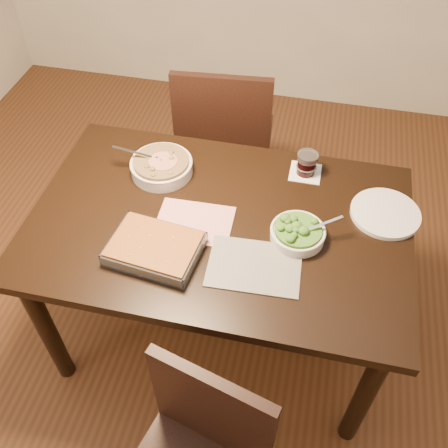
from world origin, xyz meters
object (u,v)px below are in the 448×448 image
stew_bowl (162,166)px  dinner_plate (385,213)px  chair_far (225,139)px  wine_tumbler (307,163)px  baking_dish (155,248)px  broccoli_bowl (298,233)px  table (219,237)px

stew_bowl → dinner_plate: stew_bowl is taller
dinner_plate → chair_far: chair_far is taller
wine_tumbler → chair_far: (-0.42, 0.41, -0.26)m
wine_tumbler → baking_dish: bearing=-131.1°
dinner_plate → chair_far: bearing=141.9°
broccoli_bowl → chair_far: (-0.43, 0.76, -0.24)m
chair_far → table: bearing=95.9°
stew_bowl → chair_far: (0.14, 0.53, -0.25)m
stew_bowl → baking_dish: stew_bowl is taller
table → dinner_plate: (0.60, 0.16, 0.10)m
dinner_plate → chair_far: 0.96m
table → stew_bowl: bearing=143.8°
table → dinner_plate: size_ratio=5.45×
baking_dish → dinner_plate: 0.86m
chair_far → wine_tumbler: bearing=131.0°
chair_far → broccoli_bowl: bearing=114.6°
stew_bowl → broccoli_bowl: stew_bowl is taller
stew_bowl → baking_dish: bearing=-75.8°
table → broccoli_bowl: size_ratio=6.57×
table → chair_far: 0.76m
stew_bowl → broccoli_bowl: bearing=-21.8°
table → broccoli_bowl: (0.29, -0.02, 0.12)m
broccoli_bowl → wine_tumbler: bearing=91.5°
stew_bowl → chair_far: size_ratio=0.29×
table → stew_bowl: 0.37m
broccoli_bowl → wine_tumbler: 0.35m
stew_bowl → chair_far: chair_far is taller
stew_bowl → wine_tumbler: wine_tumbler is taller
stew_bowl → dinner_plate: 0.88m
dinner_plate → stew_bowl: bearing=177.0°
table → wine_tumbler: (0.28, 0.33, 0.15)m
table → wine_tumbler: 0.46m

